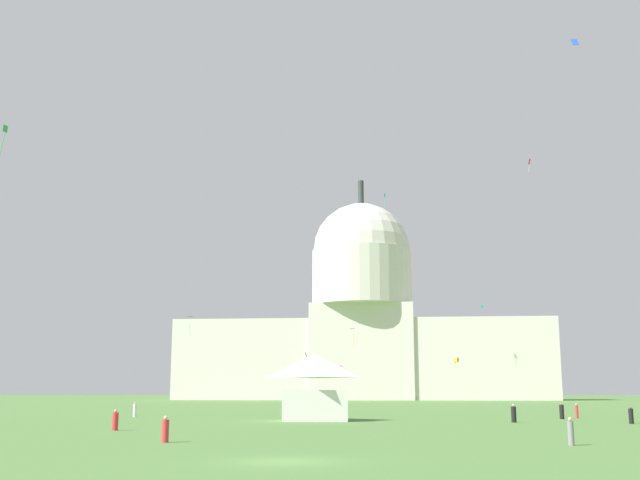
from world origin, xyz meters
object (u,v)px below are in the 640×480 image
object	(u,v)px
kite_magenta_low	(342,368)
kite_gold_low	(456,360)
person_black_lawn_far_left	(631,416)
kite_blue_high	(575,42)
kite_yellow_low	(462,345)
capitol_building	(362,320)
kite_cyan_high	(385,197)
person_red_deep_crowd	(115,421)
person_red_edge_west	(577,411)
kite_turquoise_mid	(482,307)
kite_violet_low	(354,331)
kite_red_high	(529,163)
person_black_near_tent	(514,414)
kite_black_low	(306,358)
person_grey_mid_left	(571,432)
kite_green_mid	(4,134)
person_red_edge_east	(165,430)
person_black_lawn_far_right	(562,412)
kite_lime_low	(189,319)
event_tent	(314,386)

from	to	relation	value
kite_magenta_low	kite_gold_low	distance (m)	42.05
person_black_lawn_far_left	kite_gold_low	distance (m)	93.48
kite_gold_low	kite_magenta_low	bearing A→B (deg)	67.42
kite_blue_high	kite_yellow_low	distance (m)	99.24
person_black_lawn_far_left	kite_magenta_low	size ratio (longest dim) A/B	1.14
capitol_building	kite_cyan_high	size ratio (longest dim) A/B	29.38
person_red_deep_crowd	person_red_edge_west	size ratio (longest dim) A/B	0.99
kite_magenta_low	kite_turquoise_mid	bearing A→B (deg)	-143.22
kite_violet_low	kite_red_high	bearing A→B (deg)	-101.43
kite_violet_low	kite_red_high	xyz separation A→B (m)	(42.63, 34.94, 44.46)
person_black_near_tent	kite_black_low	size ratio (longest dim) A/B	0.37
kite_black_low	person_grey_mid_left	bearing A→B (deg)	-132.92
person_red_edge_west	kite_turquoise_mid	xyz separation A→B (m)	(3.00, 115.38, 23.29)
kite_violet_low	kite_black_low	bearing A→B (deg)	90.50
kite_green_mid	kite_blue_high	bearing A→B (deg)	-171.43
kite_blue_high	kite_gold_low	world-z (taller)	kite_blue_high
person_red_edge_east	kite_turquoise_mid	bearing A→B (deg)	169.32
kite_cyan_high	kite_blue_high	world-z (taller)	kite_blue_high
person_black_lawn_far_right	kite_cyan_high	xyz separation A→B (m)	(-19.57, 112.14, 51.64)
person_black_lawn_far_left	kite_black_low	world-z (taller)	kite_black_low
person_red_edge_west	kite_red_high	bearing A→B (deg)	-62.68
person_red_edge_east	kite_magenta_low	size ratio (longest dim) A/B	1.13
person_black_lawn_far_left	kite_blue_high	world-z (taller)	kite_blue_high
person_black_lawn_far_right	person_red_edge_west	bearing A→B (deg)	-129.39
person_black_lawn_far_left	kite_green_mid	xyz separation A→B (m)	(-64.08, 4.63, 30.39)
person_red_edge_east	person_black_near_tent	xyz separation A→B (m)	(24.34, 30.39, 0.08)
person_black_lawn_far_left	kite_violet_low	bearing A→B (deg)	130.58
person_black_lawn_far_right	kite_green_mid	bearing A→B (deg)	8.15
kite_lime_low	kite_magenta_low	world-z (taller)	kite_lime_low
person_black_lawn_far_left	kite_turquoise_mid	world-z (taller)	kite_turquoise_mid
kite_black_low	kite_lime_low	bearing A→B (deg)	97.83
event_tent	kite_magenta_low	size ratio (longest dim) A/B	5.43
kite_lime_low	kite_blue_high	bearing A→B (deg)	115.37
person_black_near_tent	kite_turquoise_mid	xyz separation A→B (m)	(11.20, 126.52, 23.25)
person_red_edge_west	kite_gold_low	xyz separation A→B (m)	(-6.71, 79.67, 8.36)
capitol_building	person_black_near_tent	distance (m)	159.22
kite_magenta_low	kite_red_high	distance (m)	70.27
person_red_deep_crowd	kite_violet_low	xyz separation A→B (m)	(12.60, 98.52, 13.99)
kite_yellow_low	person_black_lawn_far_right	bearing A→B (deg)	-175.36
capitol_building	kite_black_low	bearing A→B (deg)	-94.50
kite_violet_low	kite_red_high	world-z (taller)	kite_red_high
person_black_lawn_far_right	kite_yellow_low	world-z (taller)	kite_yellow_low
kite_cyan_high	event_tent	bearing A→B (deg)	-107.80
capitol_building	kite_lime_low	distance (m)	81.10
kite_turquoise_mid	capitol_building	bearing A→B (deg)	-171.45
capitol_building	kite_gold_low	distance (m)	70.65
person_red_deep_crowd	kite_lime_low	size ratio (longest dim) A/B	0.41
person_black_near_tent	kite_black_low	world-z (taller)	kite_black_low
person_red_edge_east	kite_violet_low	xyz separation A→B (m)	(4.86, 111.28, 14.00)
person_grey_mid_left	kite_lime_low	xyz separation A→B (m)	(-52.60, 112.78, 16.72)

